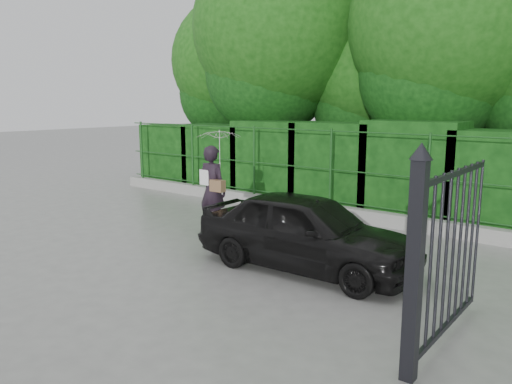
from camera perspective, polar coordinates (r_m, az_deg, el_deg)
The scene contains 8 objects.
ground at distance 8.88m, azimuth -8.81°, elevation -7.69°, with size 80.00×80.00×0.00m, color gray.
kerb at distance 12.24m, azimuth 6.77°, elevation -1.91°, with size 14.00×0.25×0.30m, color #9E9E99.
fence at distance 11.95m, azimuth 7.78°, elevation 2.88°, with size 14.13×0.06×1.80m.
hedge at distance 12.87m, azimuth 9.68°, elevation 2.80°, with size 14.20×1.20×2.30m.
trees at distance 14.50m, azimuth 18.29°, elevation 17.32°, with size 17.10×6.15×8.08m.
gate at distance 5.47m, azimuth 19.46°, elevation -6.65°, with size 0.22×2.33×2.36m.
woman at distance 10.36m, azimuth -4.59°, elevation 2.82°, with size 0.94×0.91×2.17m.
car at distance 8.20m, azimuth 5.81°, elevation -4.47°, with size 1.51×3.76×1.28m, color black.
Camera 1 is at (6.24, -5.71, 2.73)m, focal length 35.00 mm.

